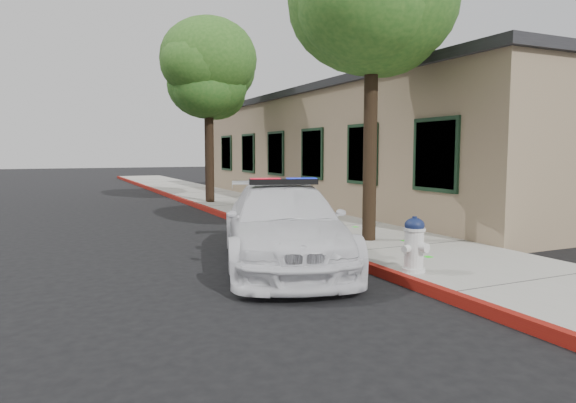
# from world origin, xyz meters

# --- Properties ---
(ground) EXTENTS (120.00, 120.00, 0.00)m
(ground) POSITION_xyz_m (0.00, 0.00, 0.00)
(ground) COLOR black
(ground) RESTS_ON ground
(sidewalk) EXTENTS (3.20, 60.00, 0.15)m
(sidewalk) POSITION_xyz_m (1.60, 3.00, 0.07)
(sidewalk) COLOR gray
(sidewalk) RESTS_ON ground
(red_curb) EXTENTS (0.14, 60.00, 0.16)m
(red_curb) POSITION_xyz_m (0.06, 3.00, 0.08)
(red_curb) COLOR maroon
(red_curb) RESTS_ON ground
(clapboard_building) EXTENTS (7.30, 20.89, 4.24)m
(clapboard_building) POSITION_xyz_m (6.69, 9.00, 2.13)
(clapboard_building) COLOR #837456
(clapboard_building) RESTS_ON ground
(police_car) EXTENTS (3.42, 5.33, 1.56)m
(police_car) POSITION_xyz_m (-1.03, 0.04, 0.72)
(police_car) COLOR white
(police_car) RESTS_ON ground
(fire_hydrant) EXTENTS (0.50, 0.44, 0.87)m
(fire_hydrant) POSITION_xyz_m (0.35, -1.84, 0.59)
(fire_hydrant) COLOR silver
(fire_hydrant) RESTS_ON sidewalk
(street_tree_near) EXTENTS (3.58, 3.50, 6.41)m
(street_tree_near) POSITION_xyz_m (1.38, 0.92, 4.93)
(street_tree_near) COLOR black
(street_tree_near) RESTS_ON sidewalk
(street_tree_mid) EXTENTS (3.66, 3.56, 6.74)m
(street_tree_mid) POSITION_xyz_m (0.71, 10.48, 5.23)
(street_tree_mid) COLOR black
(street_tree_mid) RESTS_ON sidewalk
(street_tree_far) EXTENTS (3.02, 3.03, 5.59)m
(street_tree_far) POSITION_xyz_m (0.74, 10.63, 4.35)
(street_tree_far) COLOR black
(street_tree_far) RESTS_ON sidewalk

